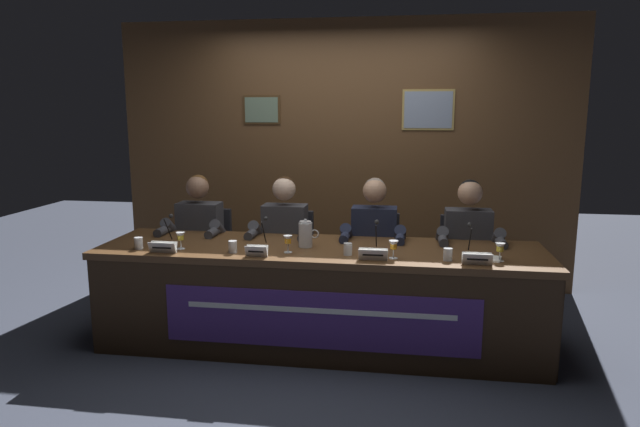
% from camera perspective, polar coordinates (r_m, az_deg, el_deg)
% --- Properties ---
extents(ground_plane, '(12.00, 12.00, 0.00)m').
position_cam_1_polar(ground_plane, '(4.33, -0.00, -13.15)').
color(ground_plane, '#383D4C').
extents(wall_back_panelled, '(4.45, 0.14, 2.60)m').
position_cam_1_polar(wall_back_panelled, '(5.52, 2.43, 5.98)').
color(wall_back_panelled, brown).
rests_on(wall_back_panelled, ground_plane).
extents(conference_table, '(3.25, 0.86, 0.75)m').
position_cam_1_polar(conference_table, '(4.04, -0.23, -7.06)').
color(conference_table, brown).
rests_on(conference_table, ground_plane).
extents(chair_far_left, '(0.44, 0.45, 0.88)m').
position_cam_1_polar(chair_far_left, '(5.01, -11.59, -4.88)').
color(chair_far_left, black).
rests_on(chair_far_left, ground_plane).
extents(panelist_far_left, '(0.51, 0.48, 1.21)m').
position_cam_1_polar(panelist_far_left, '(4.77, -12.53, -2.30)').
color(panelist_far_left, black).
rests_on(panelist_far_left, ground_plane).
extents(nameplate_far_left, '(0.20, 0.06, 0.08)m').
position_cam_1_polar(nameplate_far_left, '(4.06, -15.83, -3.35)').
color(nameplate_far_left, white).
rests_on(nameplate_far_left, conference_table).
extents(juice_glass_far_left, '(0.06, 0.06, 0.12)m').
position_cam_1_polar(juice_glass_far_left, '(4.13, -14.10, -2.38)').
color(juice_glass_far_left, white).
rests_on(juice_glass_far_left, conference_table).
extents(water_cup_far_left, '(0.06, 0.06, 0.08)m').
position_cam_1_polar(water_cup_far_left, '(4.23, -18.10, -2.96)').
color(water_cup_far_left, silver).
rests_on(water_cup_far_left, conference_table).
extents(microphone_far_left, '(0.06, 0.17, 0.22)m').
position_cam_1_polar(microphone_far_left, '(4.31, -15.40, -2.09)').
color(microphone_far_left, black).
rests_on(microphone_far_left, conference_table).
extents(chair_center_left, '(0.44, 0.45, 0.88)m').
position_cam_1_polar(chair_center_left, '(4.82, -3.27, -5.32)').
color(chair_center_left, black).
rests_on(chair_center_left, ground_plane).
extents(panelist_center_left, '(0.51, 0.48, 1.21)m').
position_cam_1_polar(panelist_center_left, '(4.56, -3.82, -2.66)').
color(panelist_center_left, black).
rests_on(panelist_center_left, ground_plane).
extents(nameplate_center_left, '(0.15, 0.06, 0.08)m').
position_cam_1_polar(nameplate_center_left, '(3.83, -6.53, -3.84)').
color(nameplate_center_left, white).
rests_on(nameplate_center_left, conference_table).
extents(juice_glass_center_left, '(0.06, 0.06, 0.12)m').
position_cam_1_polar(juice_glass_center_left, '(3.91, -3.31, -2.79)').
color(juice_glass_center_left, white).
rests_on(juice_glass_center_left, conference_table).
extents(water_cup_center_left, '(0.06, 0.06, 0.08)m').
position_cam_1_polar(water_cup_center_left, '(3.96, -8.94, -3.44)').
color(water_cup_center_left, silver).
rests_on(water_cup_center_left, conference_table).
extents(microphone_center_left, '(0.06, 0.17, 0.22)m').
position_cam_1_polar(microphone_center_left, '(4.06, -5.84, -2.50)').
color(microphone_center_left, black).
rests_on(microphone_center_left, conference_table).
extents(chair_center_right, '(0.44, 0.45, 0.88)m').
position_cam_1_polar(chair_center_right, '(4.72, 5.57, -5.67)').
color(chair_center_right, black).
rests_on(chair_center_right, ground_plane).
extents(panelist_center_right, '(0.51, 0.48, 1.21)m').
position_cam_1_polar(panelist_center_right, '(4.46, 5.50, -2.97)').
color(panelist_center_right, black).
rests_on(panelist_center_right, ground_plane).
extents(nameplate_center_right, '(0.20, 0.06, 0.08)m').
position_cam_1_polar(nameplate_center_right, '(3.73, 5.46, -4.20)').
color(nameplate_center_right, white).
rests_on(nameplate_center_right, conference_table).
extents(juice_glass_center_right, '(0.06, 0.06, 0.12)m').
position_cam_1_polar(juice_glass_center_right, '(3.78, 7.55, -3.33)').
color(juice_glass_center_right, white).
rests_on(juice_glass_center_right, conference_table).
extents(water_cup_center_right, '(0.06, 0.06, 0.08)m').
position_cam_1_polar(water_cup_center_right, '(3.85, 2.88, -3.73)').
color(water_cup_center_right, silver).
rests_on(water_cup_center_right, conference_table).
extents(microphone_center_right, '(0.06, 0.17, 0.22)m').
position_cam_1_polar(microphone_center_right, '(3.95, 5.75, -2.89)').
color(microphone_center_right, black).
rests_on(microphone_center_right, conference_table).
extents(chair_far_right, '(0.44, 0.45, 0.88)m').
position_cam_1_polar(chair_far_right, '(4.75, 14.56, -5.89)').
color(chair_far_right, black).
rests_on(chair_far_right, ground_plane).
extents(panelist_far_right, '(0.51, 0.48, 1.21)m').
position_cam_1_polar(panelist_far_right, '(4.49, 14.97, -3.21)').
color(panelist_far_right, black).
rests_on(panelist_far_right, ground_plane).
extents(nameplate_far_right, '(0.19, 0.06, 0.08)m').
position_cam_1_polar(nameplate_far_right, '(3.75, 15.82, -4.49)').
color(nameplate_far_right, white).
rests_on(nameplate_far_right, conference_table).
extents(juice_glass_far_right, '(0.06, 0.06, 0.12)m').
position_cam_1_polar(juice_glass_far_right, '(3.87, 17.98, -3.44)').
color(juice_glass_far_right, white).
rests_on(juice_glass_far_right, conference_table).
extents(water_cup_far_right, '(0.06, 0.06, 0.08)m').
position_cam_1_polar(water_cup_far_right, '(3.81, 12.97, -4.17)').
color(water_cup_far_right, silver).
rests_on(water_cup_far_right, conference_table).
extents(microphone_far_right, '(0.06, 0.17, 0.22)m').
position_cam_1_polar(microphone_far_right, '(3.96, 15.14, -3.15)').
color(microphone_far_right, black).
rests_on(microphone_far_right, conference_table).
extents(water_pitcher_central, '(0.15, 0.10, 0.21)m').
position_cam_1_polar(water_pitcher_central, '(4.07, -1.48, -2.13)').
color(water_pitcher_central, silver).
rests_on(water_pitcher_central, conference_table).
extents(document_stack_far_right, '(0.24, 0.20, 0.01)m').
position_cam_1_polar(document_stack_far_right, '(3.92, 16.52, -4.39)').
color(document_stack_far_right, white).
rests_on(document_stack_far_right, conference_table).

